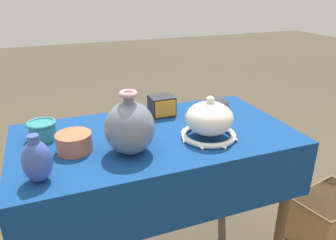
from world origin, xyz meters
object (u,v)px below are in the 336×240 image
(bowl_shallow_charcoal, at_px, (215,103))
(vase_tall_bulbous, at_px, (130,127))
(mosaic_tile_box, at_px, (162,106))
(vase_dome_bell, at_px, (209,121))
(pot_squat_terracotta, at_px, (74,142))
(bowl_shallow_porcelain, at_px, (134,120))
(cup_wide_teal, at_px, (42,130))
(jar_round_cobalt, at_px, (37,161))
(wooden_crate, at_px, (327,216))

(bowl_shallow_charcoal, bearing_deg, vase_tall_bulbous, -149.56)
(mosaic_tile_box, bearing_deg, bowl_shallow_charcoal, -0.38)
(vase_dome_bell, distance_m, mosaic_tile_box, 0.31)
(mosaic_tile_box, distance_m, pot_squat_terracotta, 0.48)
(mosaic_tile_box, height_order, bowl_shallow_porcelain, mosaic_tile_box)
(vase_dome_bell, bearing_deg, pot_squat_terracotta, 171.58)
(vase_tall_bulbous, xyz_separation_m, bowl_shallow_charcoal, (0.52, 0.30, -0.08))
(bowl_shallow_porcelain, xyz_separation_m, cup_wide_teal, (-0.37, 0.02, 0.01))
(cup_wide_teal, relative_size, jar_round_cobalt, 0.72)
(bowl_shallow_charcoal, relative_size, cup_wide_teal, 1.17)
(wooden_crate, bearing_deg, pot_squat_terracotta, 164.11)
(vase_tall_bulbous, bearing_deg, vase_dome_bell, 1.52)
(vase_tall_bulbous, distance_m, pot_squat_terracotta, 0.22)
(bowl_shallow_porcelain, height_order, bowl_shallow_charcoal, bowl_shallow_porcelain)
(vase_tall_bulbous, xyz_separation_m, bowl_shallow_porcelain, (0.07, 0.21, -0.07))
(bowl_shallow_porcelain, distance_m, jar_round_cobalt, 0.49)
(jar_round_cobalt, xyz_separation_m, wooden_crate, (1.41, 0.08, -0.68))
(vase_dome_bell, bearing_deg, bowl_shallow_porcelain, 141.34)
(vase_dome_bell, xyz_separation_m, pot_squat_terracotta, (-0.52, 0.08, -0.04))
(vase_dome_bell, height_order, pot_squat_terracotta, vase_dome_bell)
(vase_tall_bulbous, height_order, vase_dome_bell, vase_tall_bulbous)
(jar_round_cobalt, bearing_deg, vase_tall_bulbous, 14.15)
(bowl_shallow_charcoal, distance_m, wooden_crate, 0.91)
(vase_dome_bell, xyz_separation_m, bowl_shallow_charcoal, (0.19, 0.30, -0.05))
(pot_squat_terracotta, bearing_deg, cup_wide_teal, 125.11)
(bowl_shallow_porcelain, distance_m, cup_wide_teal, 0.37)
(mosaic_tile_box, xyz_separation_m, jar_round_cobalt, (-0.55, -0.39, 0.02))
(cup_wide_teal, height_order, wooden_crate, cup_wide_teal)
(vase_tall_bulbous, xyz_separation_m, cup_wide_teal, (-0.30, 0.24, -0.06))
(pot_squat_terracotta, xyz_separation_m, bowl_shallow_charcoal, (0.71, 0.22, -0.01))
(wooden_crate, bearing_deg, jar_round_cobalt, 171.11)
(mosaic_tile_box, height_order, pot_squat_terracotta, mosaic_tile_box)
(cup_wide_teal, bearing_deg, pot_squat_terracotta, -54.89)
(jar_round_cobalt, height_order, wooden_crate, jar_round_cobalt)
(vase_dome_bell, relative_size, bowl_shallow_porcelain, 2.06)
(vase_tall_bulbous, height_order, bowl_shallow_porcelain, vase_tall_bulbous)
(vase_dome_bell, relative_size, pot_squat_terracotta, 1.78)
(bowl_shallow_porcelain, bearing_deg, mosaic_tile_box, 30.14)
(mosaic_tile_box, bearing_deg, cup_wide_teal, -172.16)
(bowl_shallow_porcelain, xyz_separation_m, pot_squat_terracotta, (-0.26, -0.13, 0.00))
(bowl_shallow_charcoal, relative_size, jar_round_cobalt, 0.84)
(vase_tall_bulbous, height_order, wooden_crate, vase_tall_bulbous)
(vase_tall_bulbous, bearing_deg, pot_squat_terracotta, 156.04)
(mosaic_tile_box, bearing_deg, pot_squat_terracotta, -152.27)
(bowl_shallow_charcoal, bearing_deg, vase_dome_bell, -123.26)
(vase_tall_bulbous, distance_m, wooden_crate, 1.31)
(pot_squat_terracotta, bearing_deg, vase_dome_bell, -8.42)
(bowl_shallow_porcelain, bearing_deg, cup_wide_teal, 176.36)
(vase_tall_bulbous, distance_m, vase_dome_bell, 0.33)
(vase_dome_bell, height_order, bowl_shallow_porcelain, vase_dome_bell)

